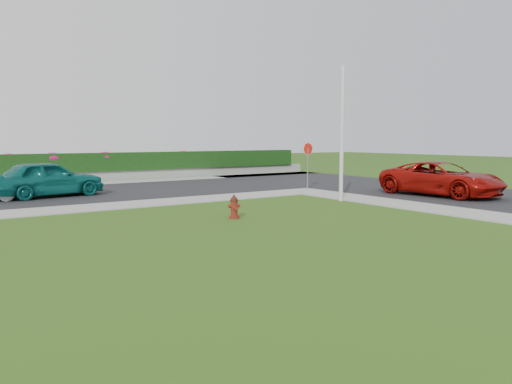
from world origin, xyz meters
TOP-DOWN VIEW (x-y plane):
  - ground at (0.00, 0.00)m, footprint 120.00×120.00m
  - street_right at (12.00, 4.00)m, footprint 8.00×32.00m
  - street_far at (-5.00, 14.00)m, footprint 26.00×8.00m
  - sidewalk_far at (-6.00, 9.00)m, footprint 24.00×2.00m
  - curb_corner at (7.00, 9.00)m, footprint 2.00×2.00m
  - sidewalk_beyond at (-1.00, 19.00)m, footprint 34.00×2.00m
  - retaining_wall at (-1.00, 20.50)m, footprint 34.00×0.40m
  - hedge at (-1.00, 20.60)m, footprint 32.00×0.90m
  - fire_hydrant at (-0.13, 3.98)m, footprint 0.40×0.38m
  - suv_red at (10.72, 4.05)m, footprint 2.82×5.53m
  - sedan_teal at (-3.80, 13.35)m, footprint 4.86×2.57m
  - utility_pole at (5.90, 5.38)m, footprint 0.16×0.16m
  - stop_sign at (7.66, 9.58)m, footprint 0.65×0.06m
  - flower_clump_c at (-4.28, 20.50)m, footprint 1.02×0.65m
  - flower_clump_d at (-2.03, 20.50)m, footprint 1.22×0.78m
  - flower_clump_e at (0.98, 20.50)m, footprint 1.13×0.73m
  - flower_clump_f at (6.16, 20.50)m, footprint 1.08×0.69m

SIDE VIEW (x-z plane):
  - ground at x=0.00m, z-range 0.00..0.00m
  - street_right at x=12.00m, z-range 0.00..0.04m
  - street_far at x=-5.00m, z-range 0.00..0.04m
  - sidewalk_far at x=-6.00m, z-range 0.00..0.04m
  - curb_corner at x=7.00m, z-range 0.00..0.04m
  - sidewalk_beyond at x=-1.00m, z-range 0.00..0.04m
  - retaining_wall at x=-1.00m, z-range 0.00..0.60m
  - fire_hydrant at x=-0.13m, z-range -0.02..0.75m
  - suv_red at x=10.72m, z-range 0.04..1.53m
  - sedan_teal at x=-3.80m, z-range 0.04..1.62m
  - hedge at x=-1.00m, z-range 0.60..1.70m
  - flower_clump_d at x=-2.03m, z-range 1.15..1.76m
  - flower_clump_e at x=0.98m, z-range 1.19..1.76m
  - flower_clump_f at x=6.16m, z-range 1.22..1.76m
  - flower_clump_c at x=-4.28m, z-range 1.24..1.75m
  - stop_sign at x=7.66m, z-range 0.56..2.93m
  - utility_pole at x=5.90m, z-range 0.00..5.46m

